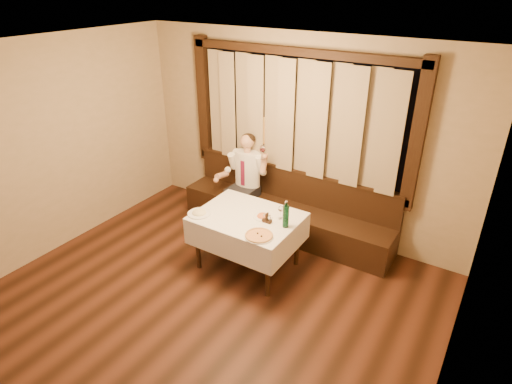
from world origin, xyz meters
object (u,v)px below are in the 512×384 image
Objects in this scene: pasta_cream at (199,211)px; cruet_caddy at (267,219)px; banquette at (286,212)px; green_bottle at (286,216)px; pasta_red at (263,215)px; seated_man at (245,173)px; dining_table at (247,223)px; pizza at (259,236)px.

cruet_caddy is (0.81, 0.28, 0.00)m from pasta_cream.
green_bottle is (0.52, -1.00, 0.59)m from banquette.
green_bottle reaches higher than pasta_red.
dining_table is at bearing -55.10° from seated_man.
cruet_caddy is at bearing 19.06° from pasta_cream.
pasta_cream reaches higher than pizza.
seated_man is at bearing -172.22° from banquette.
seated_man reaches higher than pasta_red.
pasta_cream is at bearing -163.31° from cruet_caddy.
pasta_red is at bearing -79.15° from banquette.
pasta_red is 0.80m from pasta_cream.
seated_man is at bearing 134.04° from pasta_red.
green_bottle is at bearing 5.13° from cruet_caddy.
pizza is 0.41m from green_bottle.
cruet_caddy is at bearing -172.50° from green_bottle.
pasta_cream is at bearing -151.57° from dining_table.
seated_man is (-0.83, 0.86, 0.02)m from pasta_red.
cruet_caddy is at bearing 105.11° from pizza.
pasta_cream is (-0.53, -0.29, 0.15)m from dining_table.
pasta_red is at bearing 26.72° from pasta_cream.
seated_man is at bearing 132.54° from cruet_caddy.
green_bottle is at bearing 16.56° from pasta_cream.
green_bottle is at bearing -62.36° from banquette.
pasta_red is 0.83× the size of pasta_cream.
pasta_red is at bearing 140.79° from cruet_caddy.
cruet_caddy is 1.33m from seated_man.
seated_man is at bearing 129.04° from pizza.
dining_table is 0.24m from pasta_red.
pizza is (0.37, -0.33, 0.12)m from dining_table.
dining_table is (0.00, -1.02, 0.34)m from banquette.
green_bottle is 0.26m from cruet_caddy.
banquette is at bearing 67.98° from pasta_cream.
pasta_cream is 1.10m from green_bottle.
dining_table is 5.29× the size of pasta_red.
pasta_cream is (-0.90, 0.04, 0.03)m from pizza.
pizza is 0.44m from pasta_red.
seated_man is (-1.02, 1.26, 0.04)m from pizza.
green_bottle is 0.24× the size of seated_man.
pasta_red reaches higher than pizza.
pasta_red is 0.36m from green_bottle.
pasta_cream is at bearing -112.02° from banquette.
cruet_caddy is at bearing -36.83° from pasta_red.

